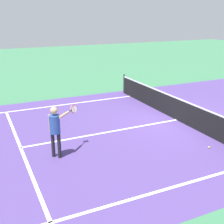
% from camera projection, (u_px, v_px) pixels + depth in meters
% --- Properties ---
extents(ground_plane, '(60.00, 60.00, 0.00)m').
position_uv_depth(ground_plane, '(176.00, 120.00, 12.46)').
color(ground_plane, '#38724C').
extents(court_surface_inbounds, '(10.62, 24.40, 0.00)m').
position_uv_depth(court_surface_inbounds, '(176.00, 120.00, 12.46)').
color(court_surface_inbounds, '#4C387A').
rests_on(court_surface_inbounds, ground_plane).
extents(line_sideline_left, '(0.10, 11.89, 0.01)m').
position_uv_depth(line_sideline_left, '(17.00, 111.00, 13.59)').
color(line_sideline_left, white).
rests_on(line_sideline_left, ground_plane).
extents(line_sideline_right, '(0.10, 11.89, 0.01)m').
position_uv_depth(line_sideline_right, '(71.00, 217.00, 6.54)').
color(line_sideline_right, white).
rests_on(line_sideline_right, ground_plane).
extents(line_service_near, '(8.22, 0.10, 0.01)m').
position_uv_depth(line_service_near, '(21.00, 148.00, 9.88)').
color(line_service_near, white).
rests_on(line_service_near, ground_plane).
extents(line_center_service, '(0.10, 6.40, 0.01)m').
position_uv_depth(line_center_service, '(107.00, 132.00, 11.17)').
color(line_center_service, white).
rests_on(line_center_service, ground_plane).
extents(net, '(9.75, 0.09, 1.07)m').
position_uv_depth(net, '(177.00, 109.00, 12.30)').
color(net, '#33383D').
rests_on(net, ground_plane).
extents(player_near, '(0.77, 1.04, 1.65)m').
position_uv_depth(player_near, '(56.00, 126.00, 8.96)').
color(player_near, black).
rests_on(player_near, ground_plane).
extents(tennis_ball_near_net, '(0.07, 0.07, 0.07)m').
position_uv_depth(tennis_ball_near_net, '(209.00, 147.00, 9.85)').
color(tennis_ball_near_net, '#CCE033').
rests_on(tennis_ball_near_net, ground_plane).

